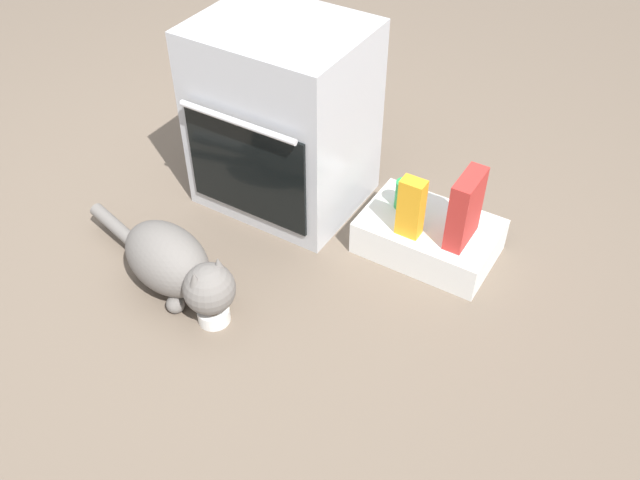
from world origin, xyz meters
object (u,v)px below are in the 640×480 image
pantry_cabinet (428,236)px  soda_can (403,195)px  oven (283,118)px  cereal_box (465,209)px  food_bowl (214,313)px  cat (175,264)px  juice_carton (411,208)px

pantry_cabinet → soda_can: size_ratio=4.26×
soda_can → pantry_cabinet: bearing=-11.6°
oven → cereal_box: 0.81m
oven → soda_can: bearing=2.0°
food_bowl → soda_can: bearing=64.7°
oven → cat: 0.73m
soda_can → food_bowl: bearing=-115.3°
cat → soda_can: bearing=64.7°
food_bowl → pantry_cabinet: bearing=56.0°
cereal_box → food_bowl: bearing=-131.6°
pantry_cabinet → food_bowl: 0.87m
food_bowl → cereal_box: cereal_box is taller
oven → juice_carton: oven is taller
oven → cereal_box: size_ratio=2.73×
soda_can → juice_carton: (0.09, -0.12, 0.06)m
cat → cereal_box: 1.05m
food_bowl → soda_can: soda_can is taller
oven → cereal_box: (0.80, -0.03, -0.10)m
food_bowl → cereal_box: bearing=48.4°
cereal_box → juice_carton: size_ratio=1.17×
oven → pantry_cabinet: bearing=-0.8°
food_bowl → cereal_box: (0.62, 0.70, 0.25)m
oven → soda_can: 0.57m
food_bowl → cereal_box: size_ratio=0.41×
pantry_cabinet → food_bowl: pantry_cabinet is taller
pantry_cabinet → juice_carton: (-0.05, -0.10, 0.19)m
oven → cat: oven is taller
cat → soda_can: 0.90m
pantry_cabinet → cat: size_ratio=0.63×
oven → food_bowl: bearing=-76.1°
food_bowl → soda_can: size_ratio=0.96×
food_bowl → juice_carton: bearing=54.8°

